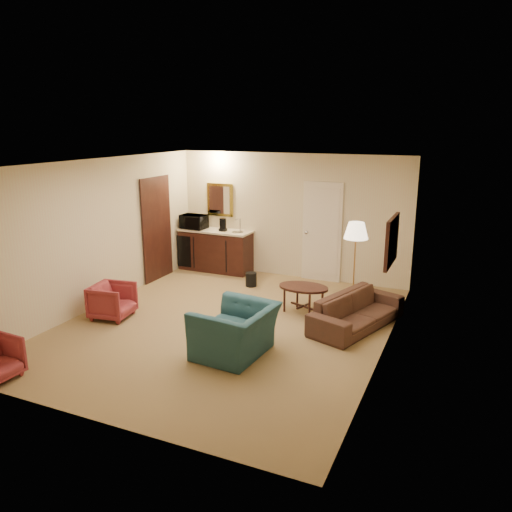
{
  "coord_description": "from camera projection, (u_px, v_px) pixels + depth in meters",
  "views": [
    {
      "loc": [
        3.49,
        -6.72,
        3.16
      ],
      "look_at": [
        0.31,
        0.5,
        1.07
      ],
      "focal_mm": 35.0,
      "sensor_mm": 36.0,
      "label": 1
    }
  ],
  "objects": [
    {
      "name": "ground",
      "position": [
        226.0,
        325.0,
        8.11
      ],
      "size": [
        6.0,
        6.0,
        0.0
      ],
      "primitive_type": "plane",
      "color": "olive",
      "rests_on": "ground"
    },
    {
      "name": "room_walls",
      "position": [
        241.0,
        213.0,
        8.39
      ],
      "size": [
        5.02,
        6.01,
        2.61
      ],
      "color": "#C6BB94",
      "rests_on": "ground"
    },
    {
      "name": "wetbar_cabinet",
      "position": [
        216.0,
        250.0,
        11.04
      ],
      "size": [
        1.64,
        0.58,
        0.92
      ],
      "primitive_type": "cube",
      "color": "black",
      "rests_on": "ground"
    },
    {
      "name": "sofa",
      "position": [
        357.0,
        306.0,
        7.96
      ],
      "size": [
        1.11,
        1.91,
        0.72
      ],
      "primitive_type": "imported",
      "rotation": [
        0.0,
        0.0,
        1.24
      ],
      "color": "black",
      "rests_on": "ground"
    },
    {
      "name": "teal_armchair",
      "position": [
        235.0,
        323.0,
        6.96
      ],
      "size": [
        0.8,
        1.15,
        0.96
      ],
      "primitive_type": "imported",
      "rotation": [
        0.0,
        0.0,
        -1.65
      ],
      "color": "#1E434C",
      "rests_on": "ground"
    },
    {
      "name": "rose_chair_near",
      "position": [
        112.0,
        299.0,
        8.35
      ],
      "size": [
        0.67,
        0.71,
        0.65
      ],
      "primitive_type": "imported",
      "rotation": [
        0.0,
        0.0,
        1.72
      ],
      "color": "maroon",
      "rests_on": "ground"
    },
    {
      "name": "coffee_table",
      "position": [
        303.0,
        300.0,
        8.55
      ],
      "size": [
        1.01,
        0.85,
        0.49
      ],
      "primitive_type": "cube",
      "rotation": [
        0.0,
        0.0,
        -0.38
      ],
      "color": "#321710",
      "rests_on": "ground"
    },
    {
      "name": "floor_lamp",
      "position": [
        354.0,
        266.0,
        8.63
      ],
      "size": [
        0.52,
        0.52,
        1.56
      ],
      "primitive_type": "cube",
      "rotation": [
        0.0,
        0.0,
        -0.29
      ],
      "color": "#AD7C39",
      "rests_on": "ground"
    },
    {
      "name": "waste_bin",
      "position": [
        251.0,
        279.0,
        10.03
      ],
      "size": [
        0.24,
        0.24,
        0.28
      ],
      "primitive_type": "cylinder",
      "rotation": [
        0.0,
        0.0,
        0.08
      ],
      "color": "black",
      "rests_on": "ground"
    },
    {
      "name": "microwave",
      "position": [
        194.0,
        220.0,
        11.02
      ],
      "size": [
        0.57,
        0.33,
        0.38
      ],
      "primitive_type": "imported",
      "rotation": [
        0.0,
        0.0,
        -0.05
      ],
      "color": "black",
      "rests_on": "wetbar_cabinet"
    },
    {
      "name": "coffee_maker",
      "position": [
        223.0,
        225.0,
        10.78
      ],
      "size": [
        0.17,
        0.17,
        0.27
      ],
      "primitive_type": "cylinder",
      "rotation": [
        0.0,
        0.0,
        0.19
      ],
      "color": "black",
      "rests_on": "wetbar_cabinet"
    }
  ]
}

